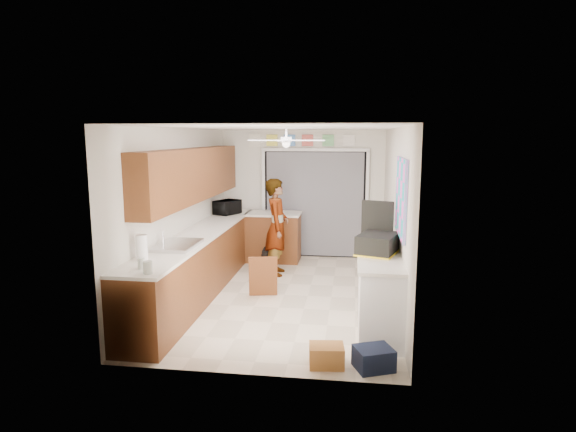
{
  "coord_description": "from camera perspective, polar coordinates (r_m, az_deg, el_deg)",
  "views": [
    {
      "loc": [
        1.0,
        -6.94,
        2.38
      ],
      "look_at": [
        0.0,
        0.4,
        1.15
      ],
      "focal_mm": 30.0,
      "sensor_mm": 36.0,
      "label": 1
    }
  ],
  "objects": [
    {
      "name": "suitcase",
      "position": [
        6.09,
        10.6,
        -3.24
      ],
      "size": [
        0.58,
        0.67,
        0.24
      ],
      "primitive_type": "cube",
      "rotation": [
        0.0,
        0.0,
        -0.32
      ],
      "color": "black",
      "rests_on": "right_counter_top"
    },
    {
      "name": "right_counter_base",
      "position": [
        6.06,
        10.8,
        -9.31
      ],
      "size": [
        0.5,
        1.4,
        0.9
      ],
      "primitive_type": "cube",
      "color": "white",
      "rests_on": "floor"
    },
    {
      "name": "ceiling_fan",
      "position": [
        7.21,
        -0.22,
        8.95
      ],
      "size": [
        1.14,
        1.14,
        0.24
      ],
      "primitive_type": "cube",
      "color": "white",
      "rests_on": "ceiling"
    },
    {
      "name": "left_base_cabinets",
      "position": [
        7.56,
        -10.28,
        -5.52
      ],
      "size": [
        0.6,
        4.8,
        0.9
      ],
      "primitive_type": "cube",
      "color": "brown",
      "rests_on": "floor"
    },
    {
      "name": "suitcase_lid",
      "position": [
        6.32,
        10.55,
        -0.46
      ],
      "size": [
        0.41,
        0.16,
        0.5
      ],
      "primitive_type": "cube",
      "rotation": [
        0.0,
        0.0,
        -0.32
      ],
      "color": "black",
      "rests_on": "suitcase"
    },
    {
      "name": "abstract_painting",
      "position": [
        6.01,
        13.25,
        2.2
      ],
      "size": [
        0.03,
        1.15,
        0.95
      ],
      "primitive_type": "cube",
      "color": "#F65ADA",
      "rests_on": "wall_right"
    },
    {
      "name": "sink_basin",
      "position": [
        6.52,
        -13.03,
        -3.44
      ],
      "size": [
        0.5,
        0.76,
        0.06
      ],
      "primitive_type": "cube",
      "color": "silver",
      "rests_on": "left_countertop"
    },
    {
      "name": "floor",
      "position": [
        7.4,
        -0.42,
        -9.33
      ],
      "size": [
        5.0,
        5.0,
        0.0
      ],
      "primitive_type": "plane",
      "color": "beige",
      "rests_on": "ground"
    },
    {
      "name": "door_trim_right",
      "position": [
        9.47,
        9.32,
        1.24
      ],
      "size": [
        0.06,
        0.04,
        2.1
      ],
      "primitive_type": "cube",
      "color": "white",
      "rests_on": "wall_back"
    },
    {
      "name": "left_countertop",
      "position": [
        7.45,
        -10.31,
        -2.03
      ],
      "size": [
        0.62,
        4.8,
        0.04
      ],
      "primitive_type": "cube",
      "color": "white",
      "rests_on": "left_base_cabinets"
    },
    {
      "name": "header_frame_0",
      "position": [
        9.54,
        -1.91,
        8.95
      ],
      "size": [
        0.22,
        0.02,
        0.22
      ],
      "primitive_type": "cube",
      "color": "#F0EC50",
      "rests_on": "wall_back"
    },
    {
      "name": "cardboard_box",
      "position": [
        5.26,
        4.59,
        -16.16
      ],
      "size": [
        0.39,
        0.31,
        0.23
      ],
      "primitive_type": "cube",
      "rotation": [
        0.0,
        0.0,
        0.11
      ],
      "color": "#B17537",
      "rests_on": "floor"
    },
    {
      "name": "navy_crate",
      "position": [
        5.26,
        10.12,
        -16.27
      ],
      "size": [
        0.46,
        0.43,
        0.23
      ],
      "primitive_type": "cube",
      "rotation": [
        0.0,
        0.0,
        0.39
      ],
      "color": "#131B31",
      "rests_on": "floor"
    },
    {
      "name": "right_counter_top",
      "position": [
        5.93,
        10.84,
        -5.0
      ],
      "size": [
        0.54,
        1.44,
        0.04
      ],
      "primitive_type": "cube",
      "color": "white",
      "rests_on": "right_counter_base"
    },
    {
      "name": "dog",
      "position": [
        8.82,
        -2.49,
        -4.89
      ],
      "size": [
        0.24,
        0.52,
        0.4
      ],
      "primitive_type": "cube",
      "rotation": [
        0.0,
        0.0,
        0.05
      ],
      "color": "black",
      "rests_on": "floor"
    },
    {
      "name": "peninsula_top",
      "position": [
        9.18,
        -1.74,
        0.28
      ],
      "size": [
        1.04,
        0.64,
        0.04
      ],
      "primitive_type": "cube",
      "color": "white",
      "rests_on": "peninsula_base"
    },
    {
      "name": "man",
      "position": [
        8.29,
        -1.31,
        -1.3
      ],
      "size": [
        0.44,
        0.63,
        1.67
      ],
      "primitive_type": "imported",
      "rotation": [
        0.0,
        0.0,
        1.63
      ],
      "color": "white",
      "rests_on": "floor"
    },
    {
      "name": "wall_right",
      "position": [
        7.05,
        12.54,
        -0.02
      ],
      "size": [
        0.0,
        5.0,
        5.0
      ],
      "primitive_type": "plane",
      "rotation": [
        1.57,
        0.0,
        -1.57
      ],
      "color": "silver",
      "rests_on": "ground"
    },
    {
      "name": "door_trim_head",
      "position": [
        9.41,
        3.22,
        7.84
      ],
      "size": [
        2.1,
        0.04,
        0.06
      ],
      "primitive_type": "cube",
      "color": "white",
      "rests_on": "wall_back"
    },
    {
      "name": "cabinet_door_panel",
      "position": [
        7.22,
        -2.96,
        -7.16
      ],
      "size": [
        0.45,
        0.24,
        0.63
      ],
      "primitive_type": "cube",
      "rotation": [
        0.21,
        0.0,
        0.19
      ],
      "color": "brown",
      "rests_on": "floor"
    },
    {
      "name": "header_frame_4",
      "position": [
        9.41,
        7.24,
        8.87
      ],
      "size": [
        0.22,
        0.02,
        0.22
      ],
      "primitive_type": "cube",
      "color": "white",
      "rests_on": "wall_back"
    },
    {
      "name": "header_frame_3",
      "position": [
        9.42,
        4.78,
        8.92
      ],
      "size": [
        0.22,
        0.02,
        0.22
      ],
      "primitive_type": "cube",
      "color": "#69B772",
      "rests_on": "wall_back"
    },
    {
      "name": "upper_cabinets",
      "position": [
        7.56,
        -11.12,
        4.86
      ],
      "size": [
        0.32,
        4.0,
        0.8
      ],
      "primitive_type": "cube",
      "color": "brown",
      "rests_on": "wall_left"
    },
    {
      "name": "ceiling",
      "position": [
        7.01,
        -0.45,
        10.41
      ],
      "size": [
        5.0,
        5.0,
        0.0
      ],
      "primitive_type": "plane",
      "rotation": [
        3.14,
        0.0,
        0.0
      ],
      "color": "white",
      "rests_on": "ground"
    },
    {
      "name": "wall_left",
      "position": [
        7.49,
        -12.64,
        0.53
      ],
      "size": [
        0.0,
        5.0,
        5.0
      ],
      "primitive_type": "plane",
      "rotation": [
        1.57,
        0.0,
        1.57
      ],
      "color": "silver",
      "rests_on": "ground"
    },
    {
      "name": "header_frame_2",
      "position": [
        9.45,
        2.33,
        8.94
      ],
      "size": [
        0.22,
        0.02,
        0.22
      ],
      "primitive_type": "cube",
      "color": "#D65950",
      "rests_on": "wall_back"
    },
    {
      "name": "back_opening_recess",
      "position": [
        9.53,
        3.18,
        1.4
      ],
      "size": [
        2.0,
        0.06,
        2.1
      ],
      "primitive_type": "cube",
      "color": "black",
      "rests_on": "wall_back"
    },
    {
      "name": "faucet",
      "position": [
        6.57,
        -14.61,
        -2.56
      ],
      "size": [
        0.03,
        0.03,
        0.22
      ],
      "primitive_type": "cylinder",
      "color": "silver",
      "rests_on": "left_countertop"
    },
    {
      "name": "wall_back",
      "position": [
        9.56,
        1.71,
        2.64
      ],
      "size": [
        3.2,
        0.0,
        3.2
      ],
      "primitive_type": "plane",
      "rotation": [
        1.57,
        0.0,
        0.0
      ],
      "color": "silver",
      "rests_on": "ground"
    },
    {
      "name": "header_frame_1",
      "position": [
        9.49,
        0.2,
        8.95
      ],
      "size": [
        0.22,
        0.02,
        0.22
      ],
      "primitive_type": "cube",
      "color": "#548FE0",
      "rests_on": "wall_back"
    },
    {
      "name": "door_trim_left",
      "position": [
        9.63,
        -2.9,
        1.49
      ],
      "size": [
        0.06,
        0.04,
        2.1
      ],
      "primitive_type": "cube",
      "color": "white",
      "rests_on": "wall_back"
    },
    {
      "name": "curtain_panel",
      "position": [
        9.49,
        3.16,
        1.36
      ],
      "size": [
        1.9,
        0.03,
        2.05
      ],
      "primitive_type": "cube",
      "color": "gray",
      "rests_on": "wall_back"
    },
    {
      "name": "suitcase_rim",
      "position": [
        6.11,
        10.57,
        -4.25
      ],
      "size": [
        0.6,
        0.69,
        0.02
      ],
      "primitive_type": "cube",
      "rotation": [
        0.0,
        0.0,
        -0.32
      ],
      "color": "yellow",
      "rests_on": "suitcase"
    },
    {
      "name": "peninsula_base",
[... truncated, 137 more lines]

